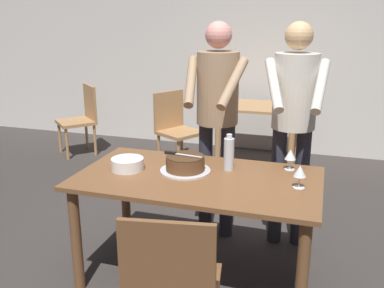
# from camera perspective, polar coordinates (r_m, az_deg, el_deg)

# --- Properties ---
(ground_plane) EXTENTS (14.00, 14.00, 0.00)m
(ground_plane) POSITION_cam_1_polar(r_m,az_deg,el_deg) (3.14, 0.70, -17.26)
(ground_plane) COLOR #383330
(back_wall) EXTENTS (10.00, 0.12, 2.70)m
(back_wall) POSITION_cam_1_polar(r_m,az_deg,el_deg) (5.76, 10.22, 12.38)
(back_wall) COLOR silver
(back_wall) RESTS_ON ground_plane
(main_dining_table) EXTENTS (1.57, 0.87, 0.75)m
(main_dining_table) POSITION_cam_1_polar(r_m,az_deg,el_deg) (2.83, 0.75, -6.44)
(main_dining_table) COLOR brown
(main_dining_table) RESTS_ON ground_plane
(cake_on_platter) EXTENTS (0.34, 0.34, 0.11)m
(cake_on_platter) POSITION_cam_1_polar(r_m,az_deg,el_deg) (2.86, -0.90, -2.71)
(cake_on_platter) COLOR silver
(cake_on_platter) RESTS_ON main_dining_table
(cake_knife) EXTENTS (0.27, 0.05, 0.02)m
(cake_knife) POSITION_cam_1_polar(r_m,az_deg,el_deg) (2.87, -2.21, -1.30)
(cake_knife) COLOR silver
(cake_knife) RESTS_ON cake_on_platter
(plate_stack) EXTENTS (0.22, 0.22, 0.08)m
(plate_stack) POSITION_cam_1_polar(r_m,az_deg,el_deg) (2.93, -8.60, -2.65)
(plate_stack) COLOR white
(plate_stack) RESTS_ON main_dining_table
(wine_glass_near) EXTENTS (0.08, 0.08, 0.14)m
(wine_glass_near) POSITION_cam_1_polar(r_m,az_deg,el_deg) (2.65, 14.19, -3.62)
(wine_glass_near) COLOR silver
(wine_glass_near) RESTS_ON main_dining_table
(wine_glass_far) EXTENTS (0.08, 0.08, 0.14)m
(wine_glass_far) POSITION_cam_1_polar(r_m,az_deg,el_deg) (2.95, 12.98, -1.46)
(wine_glass_far) COLOR silver
(wine_glass_far) RESTS_ON main_dining_table
(water_bottle) EXTENTS (0.07, 0.07, 0.25)m
(water_bottle) POSITION_cam_1_polar(r_m,az_deg,el_deg) (2.88, 4.94, -1.28)
(water_bottle) COLOR silver
(water_bottle) RESTS_ON main_dining_table
(person_cutting_cake) EXTENTS (0.47, 0.55, 1.72)m
(person_cutting_cake) POSITION_cam_1_polar(r_m,az_deg,el_deg) (3.31, 3.36, 4.85)
(person_cutting_cake) COLOR #2D2D38
(person_cutting_cake) RESTS_ON ground_plane
(person_standing_beside) EXTENTS (0.46, 0.57, 1.72)m
(person_standing_beside) POSITION_cam_1_polar(r_m,az_deg,el_deg) (3.25, 13.43, 4.21)
(person_standing_beside) COLOR #2D2D38
(person_standing_beside) RESTS_ON ground_plane
(chair_near_side) EXTENTS (0.51, 0.51, 0.90)m
(chair_near_side) POSITION_cam_1_polar(r_m,az_deg,el_deg) (2.19, -2.60, -18.36)
(chair_near_side) COLOR brown
(chair_near_side) RESTS_ON ground_plane
(background_table) EXTENTS (1.00, 0.70, 0.74)m
(background_table) POSITION_cam_1_polar(r_m,az_deg,el_deg) (5.19, 8.80, 3.35)
(background_table) COLOR tan
(background_table) RESTS_ON ground_plane
(background_chair_1) EXTENTS (0.62, 0.62, 0.90)m
(background_chair_1) POSITION_cam_1_polar(r_m,az_deg,el_deg) (5.79, -14.54, 3.52)
(background_chair_1) COLOR tan
(background_chair_1) RESTS_ON ground_plane
(background_chair_2) EXTENTS (0.60, 0.60, 0.90)m
(background_chair_2) POSITION_cam_1_polar(r_m,az_deg,el_deg) (5.11, -2.17, 2.35)
(background_chair_2) COLOR tan
(background_chair_2) RESTS_ON ground_plane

